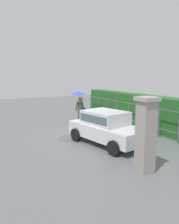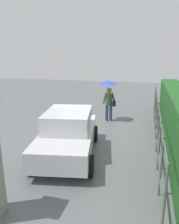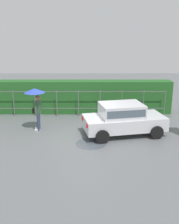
{
  "view_description": "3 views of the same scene",
  "coord_description": "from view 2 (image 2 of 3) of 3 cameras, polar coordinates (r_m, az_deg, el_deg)",
  "views": [
    {
      "loc": [
        10.2,
        -5.04,
        3.09
      ],
      "look_at": [
        0.03,
        0.21,
        1.17
      ],
      "focal_mm": 35.97,
      "sensor_mm": 36.0,
      "label": 1
    },
    {
      "loc": [
        7.87,
        2.61,
        3.19
      ],
      "look_at": [
        0.08,
        0.35,
        1.03
      ],
      "focal_mm": 33.03,
      "sensor_mm": 36.0,
      "label": 2
    },
    {
      "loc": [
        0.3,
        -11.51,
        4.53
      ],
      "look_at": [
        0.25,
        0.32,
        1.03
      ],
      "focal_mm": 42.53,
      "sensor_mm": 36.0,
      "label": 3
    }
  ],
  "objects": [
    {
      "name": "pedestrian",
      "position": [
        10.42,
        5.32,
        5.66
      ],
      "size": [
        0.96,
        0.96,
        2.08
      ],
      "rotation": [
        0.0,
        0.0,
        -3.0
      ],
      "color": "#2D3856",
      "rests_on": "ground"
    },
    {
      "name": "puddle_near",
      "position": [
        8.93,
        -8.97,
        -6.21
      ],
      "size": [
        1.32,
        1.32,
        0.0
      ],
      "primitive_type": "cylinder",
      "color": "#4C545B",
      "rests_on": "ground"
    },
    {
      "name": "hedge_row",
      "position": [
        8.57,
        23.33,
        -1.49
      ],
      "size": [
        10.79,
        0.9,
        1.9
      ],
      "primitive_type": "cube",
      "color": "#235B23",
      "rests_on": "ground"
    },
    {
      "name": "ground_plane",
      "position": [
        8.88,
        -2.05,
        -6.16
      ],
      "size": [
        40.0,
        40.0,
        0.0
      ],
      "primitive_type": "plane",
      "color": "slate"
    },
    {
      "name": "fence_section",
      "position": [
        8.54,
        18.21,
        -1.93
      ],
      "size": [
        9.84,
        0.05,
        1.5
      ],
      "color": "#59605B",
      "rests_on": "ground"
    },
    {
      "name": "car",
      "position": [
        6.94,
        -5.9,
        -5.28
      ],
      "size": [
        3.96,
        2.45,
        1.48
      ],
      "rotation": [
        0.0,
        0.0,
        0.2
      ],
      "color": "silver",
      "rests_on": "ground"
    }
  ]
}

